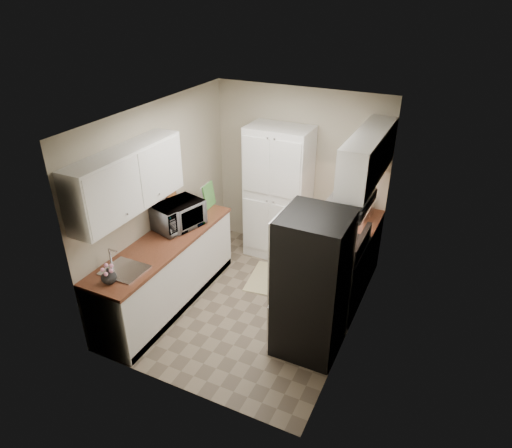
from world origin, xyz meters
name	(u,v)px	position (x,y,z in m)	size (l,w,h in m)	color
ground	(251,303)	(0.00, 0.00, 0.00)	(3.20, 3.20, 0.00)	#7A6B56
room_shell	(249,190)	(-0.02, -0.01, 1.63)	(2.64, 3.24, 2.52)	#C1B79B
pantry_cabinet	(278,194)	(-0.20, 1.32, 1.00)	(0.90, 0.55, 2.00)	white
base_cabinet_left	(167,273)	(-0.99, -0.43, 0.44)	(0.60, 2.30, 0.88)	white
countertop_left	(164,242)	(-0.99, -0.43, 0.90)	(0.63, 2.33, 0.04)	brown
base_cabinet_right	(352,249)	(0.99, 1.19, 0.44)	(0.60, 0.80, 0.88)	white
countertop_right	(355,220)	(0.99, 1.19, 0.90)	(0.63, 0.83, 0.04)	brown
electric_range	(334,276)	(0.97, 0.39, 0.48)	(0.71, 0.78, 1.13)	#B7B7BC
refrigerator	(312,285)	(0.94, -0.41, 0.85)	(0.70, 0.72, 1.70)	#B7B7BC
microwave	(178,215)	(-1.02, -0.04, 1.09)	(0.62, 0.42, 0.34)	#ACACB0
wine_bottle	(197,207)	(-0.99, 0.34, 1.05)	(0.07, 0.07, 0.27)	black
flower_vase	(109,276)	(-0.99, -1.39, 1.01)	(0.17, 0.17, 0.17)	silver
cutting_board	(209,195)	(-0.98, 0.66, 1.09)	(0.02, 0.27, 0.34)	#519C46
toaster_oven	(360,210)	(1.02, 1.28, 1.02)	(0.27, 0.34, 0.20)	#B4B4B8
fruit_basket	(362,200)	(1.03, 1.28, 1.17)	(0.25, 0.25, 0.10)	red
kitchen_mat	(267,278)	(-0.04, 0.60, 0.01)	(0.48, 0.77, 0.01)	#CDC18B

